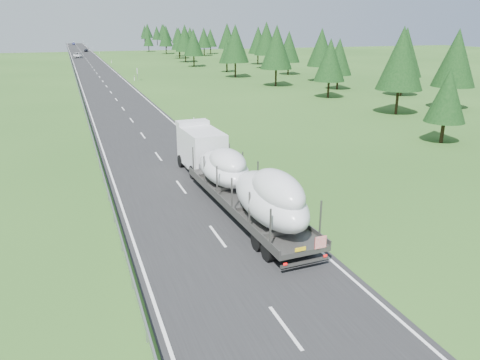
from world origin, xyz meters
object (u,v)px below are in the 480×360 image
object	(u,v)px
distant_van	(77,55)
boat_truck	(235,174)
distant_car_blue	(74,44)
distant_car_dark	(86,50)
highway_sign	(137,72)

from	to	relation	value
distant_van	boat_truck	bearing A→B (deg)	-85.30
boat_truck	distant_van	bearing A→B (deg)	91.87
boat_truck	distant_car_blue	bearing A→B (deg)	90.76
distant_van	distant_car_dark	bearing A→B (deg)	85.84
highway_sign	distant_car_blue	distance (m)	196.66
distant_car_blue	distant_van	bearing A→B (deg)	-95.62
highway_sign	distant_car_dark	size ratio (longest dim) A/B	0.68
distant_car_dark	distant_car_blue	xyz separation A→B (m)	(-3.29, 78.29, -0.02)
highway_sign	boat_truck	distance (m)	76.06
highway_sign	boat_truck	world-z (taller)	boat_truck
distant_car_dark	boat_truck	bearing A→B (deg)	-84.05
distant_van	distant_car_dark	world-z (taller)	distant_van
distant_car_dark	distant_van	bearing A→B (deg)	-91.14
distant_van	distant_car_blue	world-z (taller)	distant_van
boat_truck	distant_car_dark	world-z (taller)	boat_truck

